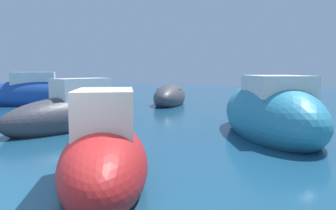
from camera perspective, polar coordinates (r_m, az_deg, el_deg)
name	(u,v)px	position (r m, az deg, el deg)	size (l,w,h in m)	color
ground	(31,208)	(5.55, -21.90, -15.64)	(80.00, 80.00, 0.00)	navy
moored_boat_0	(271,114)	(10.94, 16.78, -1.45)	(4.78, 6.31, 2.31)	teal
moored_boat_1	(43,94)	(20.75, -20.23, 1.74)	(6.24, 5.56, 2.30)	#1E479E
moored_boat_3	(270,101)	(18.30, 16.71, 0.65)	(4.30, 4.11, 1.41)	#3F3F47
moored_boat_5	(74,114)	(12.04, -15.52, -1.46)	(2.79, 5.34, 2.02)	#3F3F47
moored_boat_7	(170,97)	(19.69, 0.31, 1.33)	(2.70, 4.91, 1.49)	#3F3F47
moored_boat_8	(105,155)	(6.13, -10.56, -8.30)	(3.19, 4.01, 1.95)	#B21E1E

